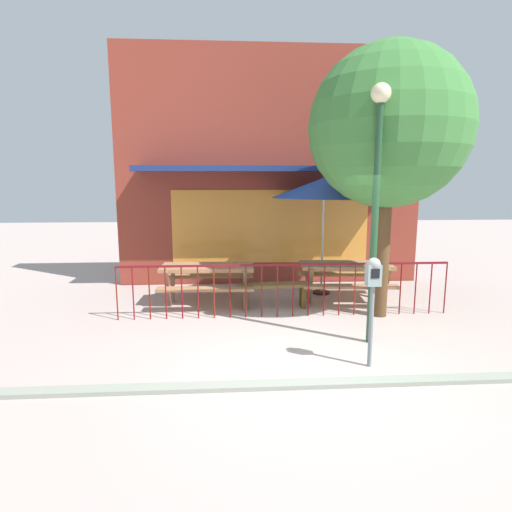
% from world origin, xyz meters
% --- Properties ---
extents(ground, '(40.00, 40.00, 0.00)m').
position_xyz_m(ground, '(0.00, 0.00, 0.00)').
color(ground, '#B29F99').
extents(pub_storefront, '(7.04, 1.42, 5.39)m').
position_xyz_m(pub_storefront, '(0.00, 4.85, 2.68)').
color(pub_storefront, '#552418').
rests_on(pub_storefront, ground).
extents(patio_fence_front, '(5.94, 0.04, 0.97)m').
position_xyz_m(patio_fence_front, '(0.00, 2.04, 0.66)').
color(patio_fence_front, maroon).
rests_on(patio_fence_front, ground).
extents(picnic_table_left, '(1.86, 1.44, 0.79)m').
position_xyz_m(picnic_table_left, '(-1.42, 2.95, 0.61)').
color(picnic_table_left, '#A6714E').
rests_on(picnic_table_left, ground).
extents(picnic_table_right, '(1.90, 1.50, 0.79)m').
position_xyz_m(picnic_table_right, '(1.35, 2.96, 0.61)').
color(picnic_table_right, '#96744A').
rests_on(picnic_table_right, ground).
extents(patio_umbrella, '(2.16, 2.16, 2.48)m').
position_xyz_m(patio_umbrella, '(0.99, 3.57, 2.26)').
color(patio_umbrella, black).
rests_on(patio_umbrella, ground).
extents(patio_bench, '(1.41, 0.38, 0.48)m').
position_xyz_m(patio_bench, '(-0.14, 2.58, 0.35)').
color(patio_bench, brown).
rests_on(patio_bench, ground).
extents(parking_meter_near, '(0.18, 0.17, 1.46)m').
position_xyz_m(parking_meter_near, '(0.83, -0.13, 1.13)').
color(parking_meter_near, slate).
rests_on(parking_meter_near, ground).
extents(street_tree, '(2.72, 2.72, 4.68)m').
position_xyz_m(street_tree, '(1.72, 1.98, 3.30)').
color(street_tree, '#543820').
rests_on(street_tree, ground).
extents(street_lamp, '(0.28, 0.28, 3.75)m').
position_xyz_m(street_lamp, '(1.11, 0.72, 2.47)').
color(street_lamp, '#21472A').
rests_on(street_lamp, ground).
extents(curb_edge, '(9.86, 0.20, 0.11)m').
position_xyz_m(curb_edge, '(0.00, -0.64, 0.00)').
color(curb_edge, gray).
rests_on(curb_edge, ground).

